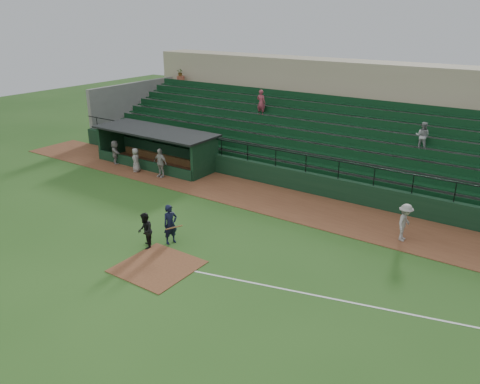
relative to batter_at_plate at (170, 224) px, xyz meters
The scene contains 12 objects.
ground 1.65m from the batter_at_plate, 43.20° to the right, with size 90.00×90.00×0.00m, color #28521A.
warning_track 7.19m from the batter_at_plate, 81.99° to the left, with size 40.00×4.00×0.03m, color brown.
home_plate_dirt 2.36m from the batter_at_plate, 62.79° to the right, with size 3.00×3.00×0.03m, color brown.
foul_line 9.04m from the batter_at_plate, ahead, with size 18.00×0.09×0.01m, color white.
stadium_structure 15.62m from the batter_at_plate, 86.34° to the left, with size 38.00×13.08×6.40m.
dugout 12.30m from the batter_at_plate, 135.43° to the left, with size 8.90×3.20×2.42m.
batter_at_plate is the anchor object (origin of this frame).
umpire 1.15m from the batter_at_plate, 120.94° to the right, with size 0.80×0.63×1.65m, color black.
runner 10.58m from the batter_at_plate, 35.64° to the left, with size 1.14×0.66×1.76m, color #A49F9A.
dugout_player_a 9.25m from the batter_at_plate, 136.29° to the left, with size 1.08×0.45×1.85m, color #ADA9A2.
dugout_player_b 10.78m from the batter_at_plate, 144.28° to the left, with size 0.77×0.50×1.57m, color gray.
dugout_player_c 13.09m from the batter_at_plate, 149.06° to the left, with size 1.49×0.47×1.61m, color gray.
Camera 1 is at (12.40, -13.06, 9.82)m, focal length 35.20 mm.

